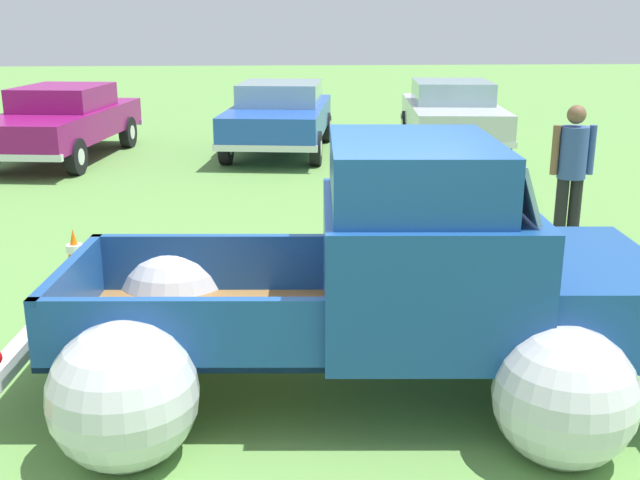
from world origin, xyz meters
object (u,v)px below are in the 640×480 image
Objects in this scene: lane_cone_1 at (75,258)px; show_car_2 at (452,113)px; show_car_1 at (280,114)px; spectator_0 at (572,166)px; show_car_0 at (62,120)px; vintage_pickup_truck at (387,297)px.

show_car_2 is at bearing 54.51° from lane_cone_1.
show_car_1 is 7.79m from spectator_0.
show_car_0 is 1.04× the size of show_car_1.
show_car_1 is at bearing -83.04° from show_car_2.
show_car_2 is (7.94, 0.65, -0.00)m from show_car_0.
spectator_0 is at bearing 34.22° from show_car_1.
vintage_pickup_truck reaches higher than show_car_0.
vintage_pickup_truck reaches higher than spectator_0.
show_car_0 is at bearing 119.54° from vintage_pickup_truck.
spectator_0 is 5.88m from lane_cone_1.
spectator_0 is at bearing 11.88° from lane_cone_1.
show_car_0 is 7.97m from show_car_2.
vintage_pickup_truck is 11.27m from show_car_0.
spectator_0 is (7.77, -6.41, 0.20)m from show_car_0.
vintage_pickup_truck is 3.86m from lane_cone_1.
show_car_0 is 7.90m from lane_cone_1.
show_car_0 is at bearing 52.81° from spectator_0.
vintage_pickup_truck is at bearing 145.14° from spectator_0.
spectator_0 is (2.82, 3.71, 0.23)m from vintage_pickup_truck.
vintage_pickup_truck is 1.00× the size of show_car_1.
lane_cone_1 is at bearing -7.61° from show_car_1.
show_car_1 is 7.51× the size of lane_cone_1.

